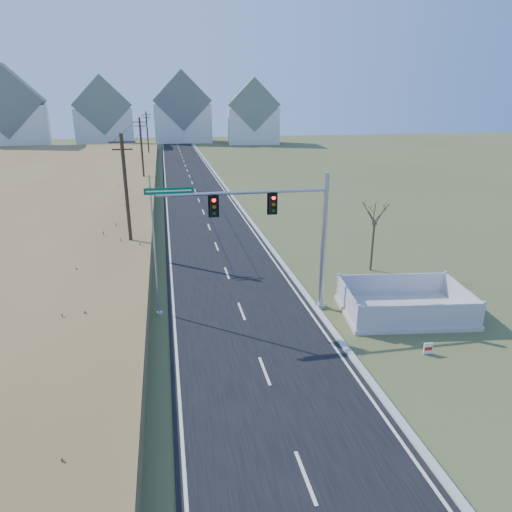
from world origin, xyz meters
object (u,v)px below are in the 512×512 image
Objects in this scene: fence_enclosure at (404,309)px; traffic_signal_mast at (290,230)px; open_sign at (428,348)px; bare_tree at (375,212)px; flagpole at (156,262)px.

traffic_signal_mast is at bearing 172.21° from fence_enclosure.
bare_tree is (2.13, 10.83, 3.82)m from open_sign.
flagpole reaches higher than fence_enclosure.
bare_tree is (14.34, 4.14, 1.07)m from flagpole.
flagpole is 14.96m from bare_tree.
flagpole is (-7.08, 0.88, -1.59)m from traffic_signal_mast.
fence_enclosure is 0.95× the size of flagpole.
traffic_signal_mast is 8.84m from bare_tree.
open_sign is at bearing -95.89° from fence_enclosure.
fence_enclosure is 1.42× the size of bare_tree.
traffic_signal_mast is 16.96× the size of open_sign.
open_sign is at bearing -47.83° from traffic_signal_mast.
traffic_signal_mast reaches higher than bare_tree.
traffic_signal_mast reaches higher than fence_enclosure.
bare_tree is (7.26, 5.02, -0.52)m from traffic_signal_mast.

